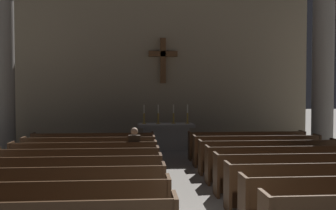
{
  "coord_description": "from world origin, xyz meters",
  "views": [
    {
      "loc": [
        -1.12,
        -5.27,
        2.37
      ],
      "look_at": [
        0.0,
        9.1,
        1.78
      ],
      "focal_mm": 42.54,
      "sensor_mm": 36.0,
      "label": 1
    }
  ],
  "objects_px": {
    "pew_left_row_8": "(93,147)",
    "column_right_second": "(323,73)",
    "pew_left_row_4": "(71,177)",
    "pew_left_row_5": "(78,167)",
    "pew_right_row_7": "(257,150)",
    "pew_right_row_4": "(301,173)",
    "candlestick_outer_left": "(144,118)",
    "candlestick_outer_right": "(187,117)",
    "pew_left_row_3": "(61,190)",
    "pew_right_row_5": "(283,164)",
    "pew_right_row_3": "(325,185)",
    "candlestick_inner_left": "(158,117)",
    "pew_right_row_8": "(247,145)",
    "altar": "(166,136)",
    "column_left_second": "(3,72)",
    "pew_left_row_7": "(89,152)",
    "pew_left_row_2": "(47,208)",
    "pew_right_row_6": "(269,156)",
    "lone_worshipper": "(134,150)",
    "pew_left_row_6": "(84,159)",
    "candlestick_inner_right": "(174,117)"
  },
  "relations": [
    {
      "from": "pew_left_row_3",
      "to": "pew_right_row_8",
      "type": "relative_size",
      "value": 1.0
    },
    {
      "from": "column_left_second",
      "to": "candlestick_outer_left",
      "type": "distance_m",
      "value": 5.36
    },
    {
      "from": "pew_left_row_6",
      "to": "pew_right_row_5",
      "type": "relative_size",
      "value": 1.0
    },
    {
      "from": "pew_left_row_6",
      "to": "pew_left_row_4",
      "type": "bearing_deg",
      "value": -90.0
    },
    {
      "from": "candlestick_outer_left",
      "to": "candlestick_outer_right",
      "type": "distance_m",
      "value": 1.7
    },
    {
      "from": "pew_left_row_4",
      "to": "pew_right_row_6",
      "type": "relative_size",
      "value": 1.0
    },
    {
      "from": "candlestick_outer_left",
      "to": "candlestick_inner_left",
      "type": "height_order",
      "value": "same"
    },
    {
      "from": "pew_right_row_4",
      "to": "pew_right_row_5",
      "type": "bearing_deg",
      "value": 90.0
    },
    {
      "from": "column_left_second",
      "to": "column_right_second",
      "type": "distance_m",
      "value": 11.62
    },
    {
      "from": "lone_worshipper",
      "to": "altar",
      "type": "bearing_deg",
      "value": 75.44
    },
    {
      "from": "pew_left_row_3",
      "to": "pew_right_row_4",
      "type": "distance_m",
      "value": 5.21
    },
    {
      "from": "pew_left_row_4",
      "to": "candlestick_inner_left",
      "type": "relative_size",
      "value": 5.25
    },
    {
      "from": "pew_left_row_8",
      "to": "pew_right_row_4",
      "type": "xyz_separation_m",
      "value": [
        5.09,
        -4.45,
        0.0
      ]
    },
    {
      "from": "altar",
      "to": "column_right_second",
      "type": "bearing_deg",
      "value": -10.34
    },
    {
      "from": "pew_left_row_4",
      "to": "pew_left_row_8",
      "type": "xyz_separation_m",
      "value": [
        0.0,
        4.45,
        0.0
      ]
    },
    {
      "from": "pew_left_row_5",
      "to": "pew_left_row_8",
      "type": "distance_m",
      "value": 3.34
    },
    {
      "from": "pew_right_row_3",
      "to": "candlestick_outer_right",
      "type": "height_order",
      "value": "candlestick_outer_right"
    },
    {
      "from": "pew_left_row_3",
      "to": "pew_right_row_3",
      "type": "height_order",
      "value": "same"
    },
    {
      "from": "pew_right_row_5",
      "to": "candlestick_inner_right",
      "type": "height_order",
      "value": "candlestick_inner_right"
    },
    {
      "from": "pew_left_row_7",
      "to": "pew_right_row_8",
      "type": "height_order",
      "value": "same"
    },
    {
      "from": "pew_left_row_3",
      "to": "pew_right_row_8",
      "type": "height_order",
      "value": "same"
    },
    {
      "from": "pew_left_row_2",
      "to": "pew_left_row_6",
      "type": "xyz_separation_m",
      "value": [
        0.0,
        4.45,
        0.0
      ]
    },
    {
      "from": "pew_left_row_4",
      "to": "pew_right_row_3",
      "type": "relative_size",
      "value": 1.0
    },
    {
      "from": "pew_left_row_3",
      "to": "pew_right_row_5",
      "type": "height_order",
      "value": "same"
    },
    {
      "from": "pew_left_row_3",
      "to": "pew_left_row_5",
      "type": "bearing_deg",
      "value": 90.0
    },
    {
      "from": "pew_right_row_7",
      "to": "pew_left_row_8",
      "type": "bearing_deg",
      "value": 167.67
    },
    {
      "from": "pew_left_row_8",
      "to": "column_right_second",
      "type": "relative_size",
      "value": 0.64
    },
    {
      "from": "pew_left_row_4",
      "to": "lone_worshipper",
      "type": "bearing_deg",
      "value": 59.23
    },
    {
      "from": "pew_right_row_4",
      "to": "pew_right_row_7",
      "type": "distance_m",
      "value": 3.34
    },
    {
      "from": "altar",
      "to": "candlestick_inner_left",
      "type": "distance_m",
      "value": 0.78
    },
    {
      "from": "pew_right_row_3",
      "to": "candlestick_inner_left",
      "type": "relative_size",
      "value": 5.25
    },
    {
      "from": "pew_left_row_5",
      "to": "column_left_second",
      "type": "height_order",
      "value": "column_left_second"
    },
    {
      "from": "pew_right_row_8",
      "to": "pew_left_row_2",
      "type": "bearing_deg",
      "value": -127.32
    },
    {
      "from": "pew_left_row_3",
      "to": "altar",
      "type": "bearing_deg",
      "value": 72.32
    },
    {
      "from": "pew_left_row_7",
      "to": "pew_left_row_3",
      "type": "bearing_deg",
      "value": -90.0
    },
    {
      "from": "pew_left_row_7",
      "to": "pew_right_row_8",
      "type": "distance_m",
      "value": 5.21
    },
    {
      "from": "pew_right_row_4",
      "to": "pew_right_row_7",
      "type": "relative_size",
      "value": 1.0
    },
    {
      "from": "pew_right_row_8",
      "to": "candlestick_outer_right",
      "type": "relative_size",
      "value": 5.25
    },
    {
      "from": "altar",
      "to": "column_left_second",
      "type": "bearing_deg",
      "value": -169.66
    },
    {
      "from": "pew_right_row_7",
      "to": "candlestick_inner_left",
      "type": "relative_size",
      "value": 5.25
    },
    {
      "from": "candlestick_outer_left",
      "to": "pew_left_row_4",
      "type": "bearing_deg",
      "value": -103.86
    },
    {
      "from": "pew_left_row_4",
      "to": "pew_left_row_6",
      "type": "distance_m",
      "value": 2.23
    },
    {
      "from": "pew_right_row_3",
      "to": "pew_right_row_6",
      "type": "bearing_deg",
      "value": 90.0
    },
    {
      "from": "pew_left_row_5",
      "to": "pew_right_row_3",
      "type": "relative_size",
      "value": 1.0
    },
    {
      "from": "pew_right_row_6",
      "to": "candlestick_inner_left",
      "type": "bearing_deg",
      "value": 121.48
    },
    {
      "from": "pew_left_row_6",
      "to": "candlestick_inner_right",
      "type": "height_order",
      "value": "candlestick_inner_right"
    },
    {
      "from": "candlestick_inner_right",
      "to": "pew_left_row_6",
      "type": "bearing_deg",
      "value": -121.48
    },
    {
      "from": "pew_right_row_7",
      "to": "column_right_second",
      "type": "xyz_separation_m",
      "value": [
        3.27,
        2.47,
        2.49
      ]
    },
    {
      "from": "pew_left_row_4",
      "to": "pew_left_row_8",
      "type": "relative_size",
      "value": 1.0
    },
    {
      "from": "pew_left_row_3",
      "to": "pew_left_row_7",
      "type": "xyz_separation_m",
      "value": [
        0.0,
        4.45,
        0.0
      ]
    }
  ]
}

